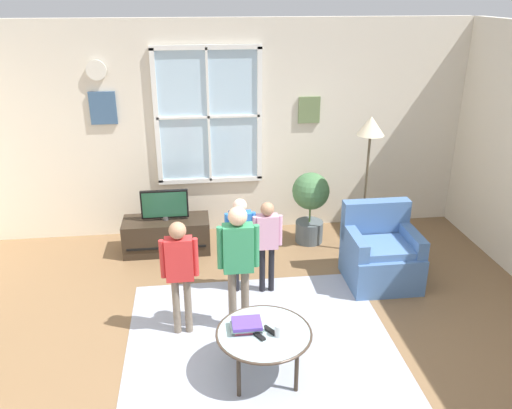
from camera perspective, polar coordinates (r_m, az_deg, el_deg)
The scene contains 17 objects.
ground_plane at distance 4.84m, azimuth -0.46°, elevation -16.86°, with size 6.90×6.22×0.02m, color brown.
back_wall at distance 6.80m, azimuth -3.43°, elevation 8.24°, with size 6.30×0.17×2.76m.
area_rug at distance 4.99m, azimuth 0.55°, elevation -15.18°, with size 2.47×2.36×0.01m, color #999EAD.
tv_stand at distance 6.62m, azimuth -9.75°, elevation -3.32°, with size 1.06×0.47×0.43m.
television at distance 6.44m, azimuth -9.99°, elevation 0.00°, with size 0.58×0.08×0.39m.
armchair at distance 5.98m, azimuth 13.50°, elevation -5.34°, with size 0.76×0.74×0.87m.
coffee_table at distance 4.45m, azimuth 0.88°, elevation -14.09°, with size 0.81×0.81×0.43m.
book_stack at distance 4.44m, azimuth -1.02°, elevation -13.13°, with size 0.28×0.20×0.08m.
cup at distance 4.37m, azimuth 2.56°, elevation -13.62°, with size 0.08×0.08×0.10m, color white.
remote_near_books at distance 4.38m, azimuth 0.29°, elevation -14.19°, with size 0.04×0.14×0.02m, color black.
remote_near_cup at distance 4.44m, azimuth 1.52°, elevation -13.63°, with size 0.04×0.14×0.02m, color black.
person_blue_shirt at distance 5.47m, azimuth -1.74°, elevation -3.33°, with size 0.33×0.15×1.08m.
person_red_shirt at distance 4.83m, azimuth -8.38°, elevation -6.64°, with size 0.35×0.16×1.16m.
person_pink_shirt at distance 5.47m, azimuth 1.23°, elevation -3.57°, with size 0.31×0.14×1.05m.
person_green_shirt at distance 4.78m, azimuth -1.97°, elevation -5.60°, with size 0.39×0.18×1.28m.
potted_plant_by_window at distance 6.65m, azimuth 5.99°, elevation 0.35°, with size 0.47×0.47×0.94m.
floor_lamp at distance 6.20m, azimuth 12.37°, elevation 6.92°, with size 0.32×0.32×1.73m.
Camera 1 is at (-0.43, -3.71, 3.06)m, focal length 36.46 mm.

